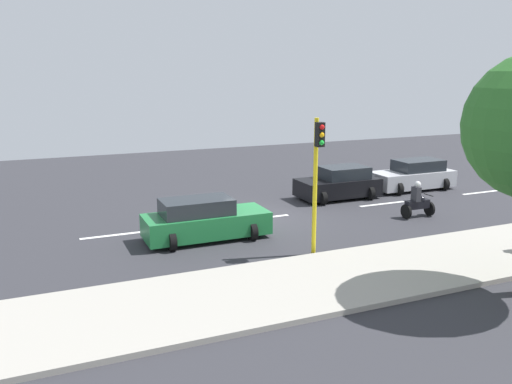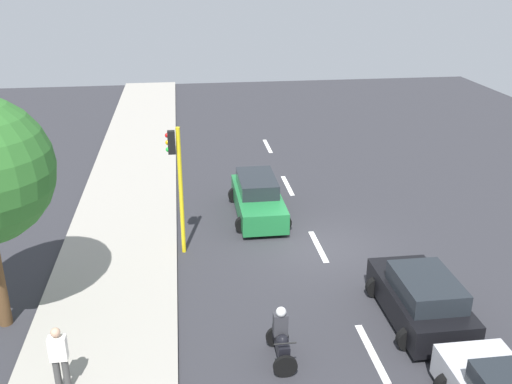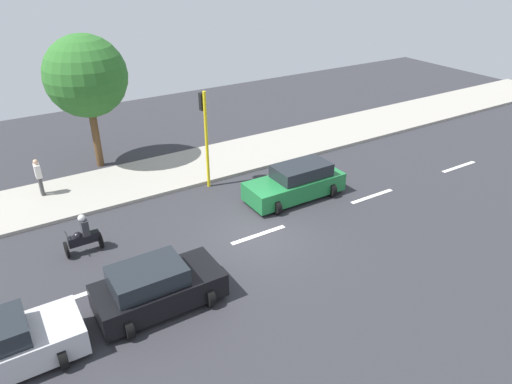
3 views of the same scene
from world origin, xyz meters
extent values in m
cube|color=#2D2D33|center=(0.00, 0.00, -0.05)|extent=(40.00, 60.00, 0.10)
cube|color=#9E998E|center=(7.00, 0.00, 0.07)|extent=(4.00, 60.00, 0.15)
cube|color=white|center=(0.00, -12.00, 0.01)|extent=(0.20, 2.40, 0.01)
cube|color=white|center=(0.00, -6.00, 0.01)|extent=(0.20, 2.40, 0.01)
cube|color=white|center=(0.00, 0.00, 0.01)|extent=(0.20, 2.40, 0.01)
cube|color=white|center=(0.00, 6.00, 0.01)|extent=(0.20, 2.40, 0.01)
cube|color=black|center=(-1.76, 4.70, 0.56)|extent=(1.81, 3.89, 0.80)
cube|color=#1E2328|center=(-1.76, 5.01, 1.24)|extent=(1.52, 2.18, 0.56)
cylinder|color=black|center=(-0.97, 3.42, 0.32)|extent=(0.64, 0.22, 0.64)
cylinder|color=black|center=(-2.56, 3.42, 0.32)|extent=(0.64, 0.22, 0.64)
cylinder|color=black|center=(-0.97, 5.98, 0.32)|extent=(0.64, 0.22, 0.64)
cylinder|color=black|center=(-2.56, 5.98, 0.32)|extent=(0.64, 0.22, 0.64)
cube|color=#1E7238|center=(1.76, -2.96, 0.56)|extent=(1.71, 4.46, 0.80)
cube|color=#1E2328|center=(1.76, -3.32, 1.24)|extent=(1.44, 2.50, 0.56)
cylinder|color=black|center=(1.02, -1.49, 0.32)|extent=(0.64, 0.22, 0.64)
cylinder|color=black|center=(2.51, -1.49, 0.32)|extent=(0.64, 0.22, 0.64)
cylinder|color=black|center=(1.02, -4.43, 0.32)|extent=(0.64, 0.22, 0.64)
cylinder|color=black|center=(2.51, -4.43, 0.32)|extent=(0.64, 0.22, 0.64)
cylinder|color=black|center=(-1.20, 7.80, 0.32)|extent=(0.64, 0.22, 0.64)
cylinder|color=black|center=(-2.70, 7.80, 0.32)|extent=(0.64, 0.22, 0.64)
cylinder|color=black|center=(2.40, 6.60, 0.30)|extent=(0.60, 0.10, 0.60)
cylinder|color=black|center=(2.40, 5.40, 0.30)|extent=(0.60, 0.10, 0.60)
cube|color=black|center=(2.40, 5.95, 0.55)|extent=(0.28, 1.10, 0.36)
sphere|color=black|center=(2.40, 6.15, 0.73)|extent=(0.32, 0.32, 0.32)
cylinder|color=black|center=(2.40, 6.50, 0.90)|extent=(0.55, 0.04, 0.04)
cube|color=#333338|center=(2.40, 5.85, 1.00)|extent=(0.36, 0.24, 0.60)
sphere|color=silver|center=(2.40, 5.90, 1.40)|extent=(0.26, 0.26, 0.26)
cylinder|color=#3F3F3F|center=(7.54, 6.52, 0.57)|extent=(0.16, 0.16, 0.85)
cylinder|color=#3F3F3F|center=(7.74, 6.52, 0.57)|extent=(0.16, 0.16, 0.85)
cube|color=silver|center=(7.64, 6.52, 1.30)|extent=(0.40, 0.24, 0.60)
sphere|color=tan|center=(7.64, 6.52, 1.73)|extent=(0.22, 0.22, 0.22)
cylinder|color=yellow|center=(4.75, -0.24, 2.25)|extent=(0.14, 0.14, 4.50)
cube|color=black|center=(4.97, -0.24, 4.00)|extent=(0.24, 0.24, 0.76)
sphere|color=red|center=(5.09, -0.24, 4.24)|extent=(0.16, 0.16, 0.16)
sphere|color=#F2A50C|center=(5.09, -0.24, 4.00)|extent=(0.16, 0.16, 0.16)
sphere|color=green|center=(5.09, -0.24, 3.76)|extent=(0.16, 0.16, 0.16)
cylinder|color=brown|center=(9.77, 3.40, 1.61)|extent=(0.36, 0.36, 3.21)
sphere|color=#2D6B28|center=(9.77, 3.40, 4.56)|extent=(3.85, 3.85, 3.85)
camera|label=1|loc=(19.32, -8.56, 5.93)|focal=37.31mm
camera|label=2|loc=(4.60, 17.66, 9.44)|focal=40.06mm
camera|label=3|loc=(-12.96, 8.14, 9.94)|focal=32.91mm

